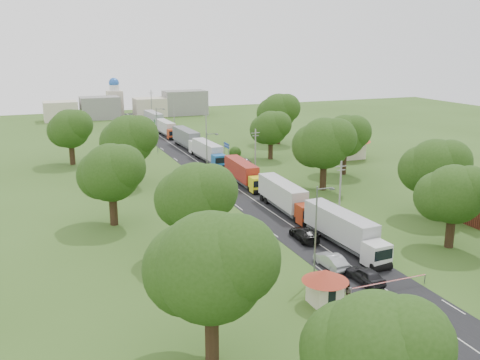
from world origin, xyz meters
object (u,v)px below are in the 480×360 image
car_lane_front (365,275)px  info_sign (227,148)px  guard_booth (325,283)px  car_lane_mid (331,261)px  truck_0 (344,230)px  boom_barrier (377,285)px  pedestrian_near (380,305)px

car_lane_front → info_sign: bearing=-100.7°
guard_booth → info_sign: size_ratio=1.07×
car_lane_mid → car_lane_front: bearing=103.9°
guard_booth → truck_0: bearing=50.8°
info_sign → boom_barrier: bearing=-96.2°
truck_0 → car_lane_mid: truck_0 is taller
info_sign → car_lane_front: bearing=-96.1°
truck_0 → car_lane_front: size_ratio=3.13×
info_sign → truck_0: bearing=-93.5°
car_lane_front → pedestrian_near: (-2.50, -5.96, 0.07)m
guard_booth → car_lane_front: 6.80m
boom_barrier → guard_booth: (-5.84, -0.00, 1.27)m
truck_0 → pedestrian_near: size_ratio=8.48×
car_lane_front → pedestrian_near: pedestrian_near is taller
car_lane_mid → pedestrian_near: pedestrian_near is taller
boom_barrier → truck_0: truck_0 is taller
info_sign → car_lane_front: 57.92m
truck_0 → guard_booth: bearing=-129.2°
info_sign → truck_0: (-2.96, -48.42, -0.80)m
boom_barrier → truck_0: bearing=72.7°
info_sign → truck_0: truck_0 is taller
guard_booth → truck_0: truck_0 is taller
truck_0 → car_lane_mid: size_ratio=3.11×
truck_0 → pedestrian_near: bearing=-110.8°
boom_barrier → guard_booth: guard_booth is taller
pedestrian_near → boom_barrier: bearing=34.4°
truck_0 → car_lane_mid: bearing=-134.7°
info_sign → pedestrian_near: (-8.70, -63.50, -2.12)m
guard_booth → pedestrian_near: guard_booth is taller
boom_barrier → pedestrian_near: (-2.14, -3.50, -0.00)m
boom_barrier → pedestrian_near: bearing=-121.5°
guard_booth → car_lane_front: size_ratio=0.92×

